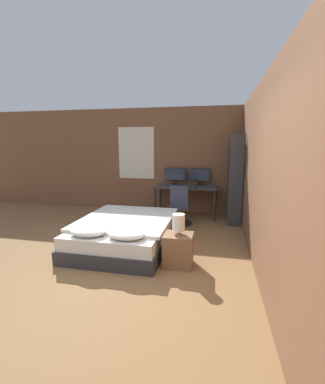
% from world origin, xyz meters
% --- Properties ---
extents(ground_plane, '(20.00, 20.00, 0.00)m').
position_xyz_m(ground_plane, '(0.00, 0.00, 0.00)').
color(ground_plane, brown).
extents(wall_back, '(12.00, 0.08, 2.70)m').
position_xyz_m(wall_back, '(-0.01, 3.99, 1.35)').
color(wall_back, brown).
rests_on(wall_back, ground_plane).
extents(wall_side_right, '(0.06, 12.00, 2.70)m').
position_xyz_m(wall_side_right, '(1.77, 1.50, 1.35)').
color(wall_side_right, brown).
rests_on(wall_side_right, ground_plane).
extents(bed, '(1.57, 2.01, 0.56)m').
position_xyz_m(bed, '(-0.39, 1.42, 0.24)').
color(bed, '#2D2D33').
rests_on(bed, ground_plane).
extents(nightstand, '(0.42, 0.37, 0.48)m').
position_xyz_m(nightstand, '(0.65, 0.87, 0.24)').
color(nightstand, brown).
rests_on(nightstand, ground_plane).
extents(bedside_lamp, '(0.18, 0.18, 0.30)m').
position_xyz_m(bedside_lamp, '(0.65, 0.87, 0.66)').
color(bedside_lamp, gray).
rests_on(bedside_lamp, nightstand).
extents(desk, '(1.53, 0.70, 0.76)m').
position_xyz_m(desk, '(0.43, 3.57, 0.67)').
color(desk, '#38383D').
rests_on(desk, ground_plane).
extents(monitor_left, '(0.54, 0.16, 0.42)m').
position_xyz_m(monitor_left, '(0.12, 3.82, 1.00)').
color(monitor_left, black).
rests_on(monitor_left, desk).
extents(monitor_right, '(0.54, 0.16, 0.42)m').
position_xyz_m(monitor_right, '(0.73, 3.82, 1.00)').
color(monitor_right, black).
rests_on(monitor_right, desk).
extents(keyboard, '(0.37, 0.13, 0.02)m').
position_xyz_m(keyboard, '(0.43, 3.33, 0.77)').
color(keyboard, black).
rests_on(keyboard, desk).
extents(computer_mouse, '(0.07, 0.05, 0.04)m').
position_xyz_m(computer_mouse, '(0.70, 3.33, 0.77)').
color(computer_mouse, black).
rests_on(computer_mouse, desk).
extents(office_chair, '(0.52, 0.52, 0.89)m').
position_xyz_m(office_chair, '(0.39, 2.83, 0.34)').
color(office_chair, black).
rests_on(office_chair, ground_plane).
extents(bookshelf, '(0.30, 0.71, 1.99)m').
position_xyz_m(bookshelf, '(1.57, 3.22, 1.07)').
color(bookshelf, '#333338').
rests_on(bookshelf, ground_plane).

